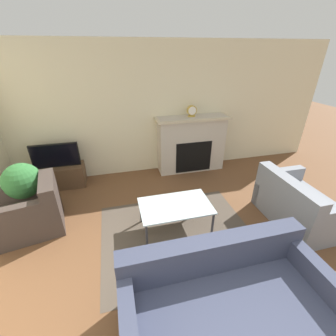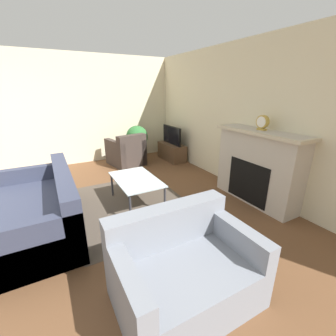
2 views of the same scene
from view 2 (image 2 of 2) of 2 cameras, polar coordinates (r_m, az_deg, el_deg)
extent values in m
cube|color=beige|center=(4.78, 15.36, 12.55)|extent=(8.41, 0.06, 2.70)
cube|color=beige|center=(6.29, -18.77, 13.74)|extent=(0.06, 7.25, 2.70)
cube|color=#4C4238|center=(3.95, -9.60, -9.10)|extent=(2.26, 1.85, 0.00)
cube|color=#BCB2A3|center=(4.09, 21.79, 0.25)|extent=(1.48, 0.40, 1.24)
cube|color=black|center=(4.02, 19.47, -3.36)|extent=(0.81, 0.01, 0.70)
cube|color=beige|center=(3.92, 22.60, 8.43)|extent=(1.60, 0.46, 0.05)
cube|color=brown|center=(6.23, 0.95, 4.14)|extent=(0.93, 0.41, 0.45)
cube|color=black|center=(6.12, 0.97, 8.33)|extent=(0.87, 0.05, 0.48)
cube|color=black|center=(6.11, 0.75, 8.31)|extent=(0.83, 0.01, 0.44)
cube|color=#33384C|center=(3.62, -30.31, -10.75)|extent=(2.00, 0.99, 0.42)
cube|color=#33384C|center=(3.44, -24.93, -3.76)|extent=(2.00, 0.20, 0.40)
cube|color=#33384C|center=(4.42, -30.53, -3.76)|extent=(0.14, 0.99, 0.66)
cube|color=#33384C|center=(2.76, -30.83, -17.58)|extent=(0.14, 0.99, 0.66)
cube|color=gray|center=(2.30, 4.55, -26.83)|extent=(0.87, 1.25, 0.42)
cube|color=gray|center=(2.26, 0.04, -14.19)|extent=(0.20, 1.25, 0.40)
cube|color=gray|center=(2.05, -10.46, -29.60)|extent=(0.87, 0.14, 0.66)
cube|color=gray|center=(2.49, 16.06, -19.61)|extent=(0.87, 0.14, 0.66)
cube|color=#3D332D|center=(5.95, -10.63, 2.93)|extent=(0.99, 0.89, 0.42)
cube|color=#3D332D|center=(5.57, -9.19, 6.25)|extent=(0.34, 0.76, 0.40)
cube|color=#3D332D|center=(6.07, -8.25, 4.56)|extent=(0.87, 0.31, 0.66)
cube|color=#3D332D|center=(5.79, -13.27, 3.51)|extent=(0.87, 0.31, 0.66)
cylinder|color=#333338|center=(4.24, -14.01, -4.10)|extent=(0.04, 0.04, 0.43)
cylinder|color=#333338|center=(3.39, -9.55, -10.04)|extent=(0.04, 0.04, 0.43)
cylinder|color=#333338|center=(4.40, -6.81, -2.76)|extent=(0.04, 0.04, 0.43)
cylinder|color=#333338|center=(3.59, -0.81, -8.00)|extent=(0.04, 0.04, 0.43)
cube|color=silver|center=(3.80, -8.15, -2.84)|extent=(1.06, 0.65, 0.02)
cylinder|color=#AD704C|center=(6.19, -7.64, 3.03)|extent=(0.21, 0.21, 0.27)
cylinder|color=#4C3823|center=(6.13, -7.74, 5.02)|extent=(0.03, 0.03, 0.17)
sphere|color=#2D6B33|center=(6.06, -7.87, 7.91)|extent=(0.57, 0.57, 0.57)
cube|color=#B79338|center=(3.96, 22.67, 9.09)|extent=(0.14, 0.07, 0.03)
cylinder|color=#B79338|center=(3.94, 22.90, 10.77)|extent=(0.21, 0.07, 0.21)
cylinder|color=white|center=(3.91, 22.55, 10.76)|extent=(0.17, 0.00, 0.17)
camera|label=1|loc=(4.35, -51.36, 21.15)|focal=24.00mm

